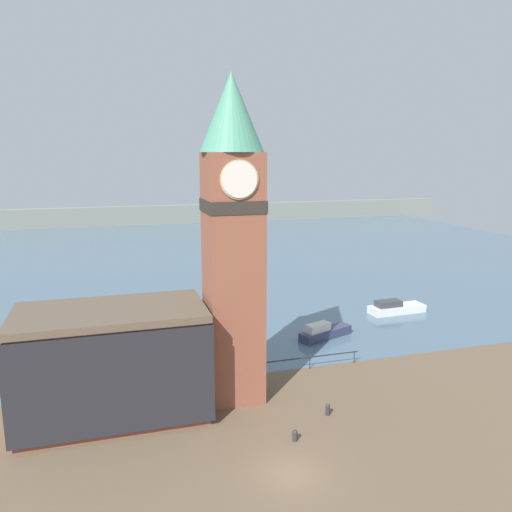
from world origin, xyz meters
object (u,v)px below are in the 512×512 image
object	(u,v)px
boat_far	(395,308)
boat_near	(324,332)
pier_building	(113,363)
mooring_bollard_far	(328,409)
mooring_bollard_near	(295,435)
clock_tower	(233,234)

from	to	relation	value
boat_far	boat_near	bearing A→B (deg)	-157.42
pier_building	boat_near	xyz separation A→B (m)	(20.58, 9.98, -3.32)
boat_near	mooring_bollard_far	world-z (taller)	boat_near
boat_far	mooring_bollard_near	xyz separation A→B (m)	(-21.02, -22.07, -0.17)
clock_tower	pier_building	bearing A→B (deg)	-176.78
boat_near	mooring_bollard_near	size ratio (longest dim) A/B	8.02
pier_building	boat_far	size ratio (longest dim) A/B	1.91
boat_near	boat_far	world-z (taller)	boat_near
clock_tower	pier_building	distance (m)	12.43
mooring_bollard_near	boat_near	bearing A→B (deg)	60.41
boat_near	boat_far	distance (m)	12.77
boat_near	mooring_bollard_far	distance (m)	15.46
pier_building	boat_near	bearing A→B (deg)	25.87
pier_building	boat_near	world-z (taller)	pier_building
boat_far	mooring_bollard_near	bearing A→B (deg)	-136.10
clock_tower	pier_building	world-z (taller)	clock_tower
boat_near	mooring_bollard_far	bearing A→B (deg)	-133.37
clock_tower	boat_far	xyz separation A→B (m)	(23.30, 14.89, -12.09)
boat_near	mooring_bollard_near	world-z (taller)	boat_near
clock_tower	boat_far	world-z (taller)	clock_tower
boat_near	boat_far	bearing A→B (deg)	4.67
pier_building	mooring_bollard_near	distance (m)	13.45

